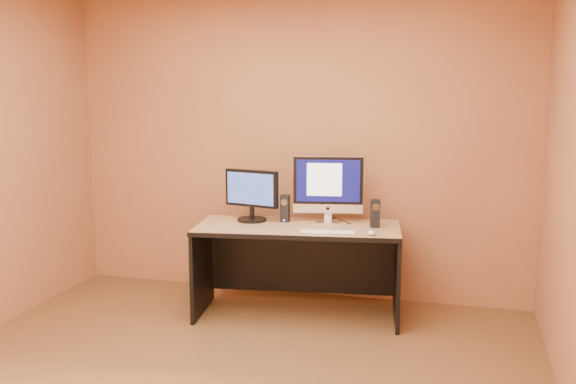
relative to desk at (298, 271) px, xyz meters
name	(u,v)px	position (x,y,z in m)	size (l,w,h in m)	color
walls	(209,178)	(-0.16, -1.42, 0.93)	(4.00, 4.00, 2.60)	#A96F44
desk	(298,271)	(0.00, 0.00, 0.00)	(1.58, 0.69, 0.73)	tan
imac	(328,189)	(0.20, 0.19, 0.64)	(0.56, 0.21, 0.54)	silver
second_monitor	(252,196)	(-0.41, 0.09, 0.57)	(0.47, 0.24, 0.42)	black
speaker_left	(285,208)	(-0.14, 0.14, 0.47)	(0.07, 0.07, 0.22)	black
speaker_right	(375,213)	(0.59, 0.11, 0.47)	(0.07, 0.07, 0.22)	black
keyboard	(328,232)	(0.28, -0.19, 0.38)	(0.43, 0.11, 0.02)	silver
mouse	(371,232)	(0.60, -0.15, 0.38)	(0.06, 0.10, 0.04)	silver
cable_a	(344,221)	(0.32, 0.25, 0.37)	(0.01, 0.01, 0.22)	black
cable_b	(332,219)	(0.21, 0.31, 0.37)	(0.01, 0.01, 0.18)	black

